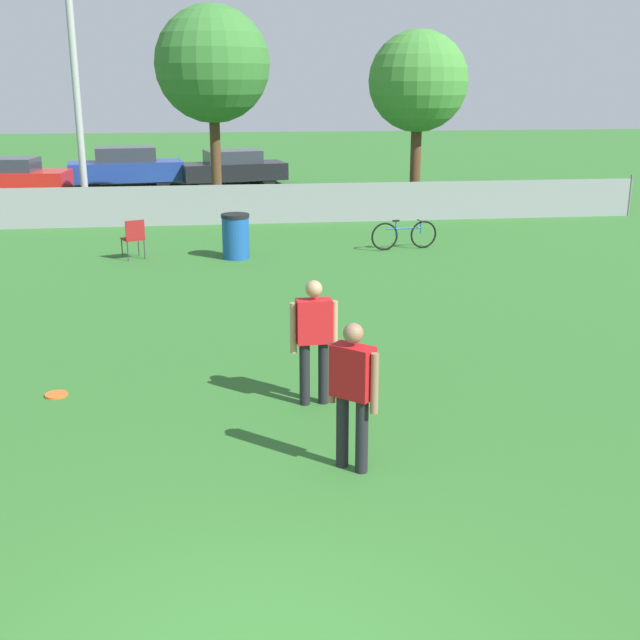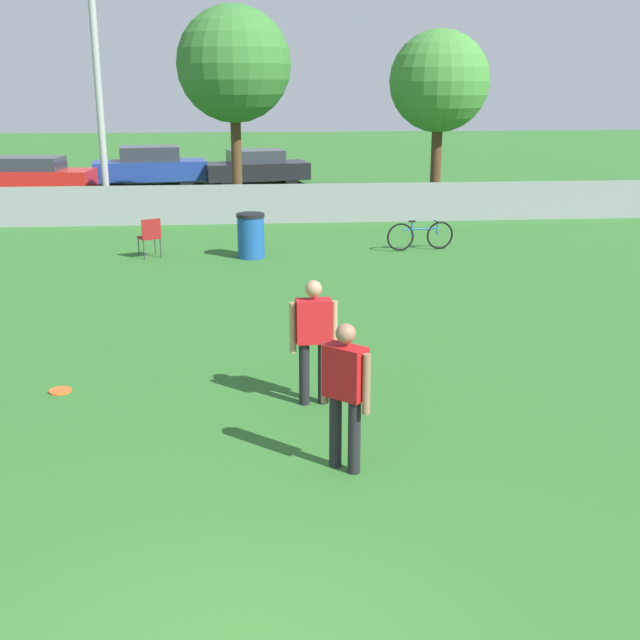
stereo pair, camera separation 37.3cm
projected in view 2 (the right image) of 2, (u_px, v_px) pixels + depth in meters
name	position (u px, v px, depth m)	size (l,w,h in m)	color
fence_backline	(240.00, 204.00, 22.32)	(24.11, 0.07, 1.21)	gray
light_pole	(92.00, 12.00, 21.50)	(0.90, 0.36, 9.67)	#9E9EA3
tree_near_pole	(234.00, 65.00, 24.22)	(3.47, 3.47, 6.07)	#4C331E
tree_far_right	(439.00, 82.00, 23.49)	(2.94, 2.94, 5.31)	#4C331E
player_defender_red	(314.00, 334.00, 9.73)	(0.59, 0.24, 1.58)	black
player_thrower_red	(345.00, 387.00, 8.03)	(0.46, 0.45, 1.58)	black
frisbee_disc	(60.00, 391.00, 10.35)	(0.29, 0.29, 0.03)	#E5591E
folding_chair_sideline	(150.00, 235.00, 18.05)	(0.58, 0.58, 0.90)	#333338
bicycle_sideline	(420.00, 236.00, 18.93)	(1.64, 0.44, 0.71)	black
trash_bin	(251.00, 236.00, 18.06)	(0.63, 0.63, 1.01)	#194C99
parked_car_red	(30.00, 175.00, 28.52)	(4.53, 2.06, 1.27)	black
parked_car_blue	(150.00, 166.00, 30.59)	(4.41, 2.28, 1.47)	black
parked_car_dark	(256.00, 167.00, 30.92)	(4.21, 2.42, 1.31)	black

